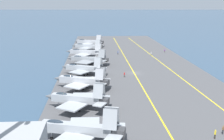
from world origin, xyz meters
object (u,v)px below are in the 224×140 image
Objects in this scene: crew_blue_vest at (118,52)px; parked_jet_third at (82,80)px; crew_brown_vest at (223,129)px; parked_jet_fifth at (88,59)px; parked_jet_seventh at (88,46)px; parked_jet_fourth at (84,68)px; parked_jet_second at (78,99)px; parked_jet_nearest at (79,129)px; crew_red_vest at (124,74)px; parked_jet_eighth at (89,42)px; crew_purple_vest at (165,51)px; parked_jet_sixth at (86,52)px; crew_white_vest at (151,54)px; crew_yellow_vest at (215,134)px.

parked_jet_third is at bearing 164.49° from crew_blue_vest.
parked_jet_third is at bearing 42.16° from crew_brown_vest.
parked_jet_fifth reaches higher than parked_jet_seventh.
parked_jet_second is at bearing 179.27° from parked_jet_fourth.
crew_brown_vest is at bearing -137.84° from parked_jet_third.
parked_jet_nearest reaches higher than crew_red_vest.
crew_brown_vest is 1.06× the size of crew_red_vest.
parked_jet_seventh is at bearing 178.42° from parked_jet_eighth.
crew_blue_vest is at bearing 8.43° from crew_brown_vest.
crew_red_vest is at bearing -165.81° from parked_jet_seventh.
parked_jet_seventh reaches higher than crew_red_vest.
parked_jet_third is 0.99× the size of parked_jet_eighth.
parked_jet_second is 30.50m from parked_jet_fourth.
parked_jet_fourth reaches higher than crew_brown_vest.
parked_jet_nearest is 9.74× the size of crew_purple_vest.
crew_red_vest is at bearing -102.51° from parked_jet_fourth.
parked_jet_fifth is at bearing 22.96° from crew_brown_vest.
parked_jet_fourth is at bearing 77.49° from crew_red_vest.
crew_white_vest is at bearing -83.36° from parked_jet_sixth.
parked_jet_second reaches higher than crew_purple_vest.
crew_purple_vest is at bearing -8.41° from crew_yellow_vest.
parked_jet_seventh is 37.71m from crew_purple_vest.
parked_jet_nearest is 9.75× the size of crew_brown_vest.
crew_blue_vest is (82.73, 12.27, -0.05)m from crew_brown_vest.
parked_jet_nearest reaches higher than crew_purple_vest.
crew_yellow_vest is at bearing 176.60° from crew_white_vest.
parked_jet_fourth is (46.08, 0.66, -0.14)m from parked_jet_nearest.
parked_jet_fourth is 8.91× the size of crew_white_vest.
parked_jet_fifth reaches higher than crew_white_vest.
parked_jet_second reaches higher than crew_yellow_vest.
parked_jet_second reaches higher than parked_jet_fifth.
parked_jet_second is 29.58m from crew_yellow_vest.
crew_white_vest is at bearing -57.58° from parked_jet_fifth.
crew_red_vest is (-36.89, 16.20, -0.07)m from crew_white_vest.
parked_jet_fifth is (46.55, -1.56, -0.16)m from parked_jet_second.
crew_red_vest is at bearing -26.19° from parked_jet_second.
parked_jet_eighth is 9.65× the size of crew_brown_vest.
crew_yellow_vest is (-46.25, -24.61, -1.54)m from parked_jet_fourth.
crew_white_vest is 1.07× the size of crew_red_vest.
parked_jet_nearest is 95.08m from crew_purple_vest.
parked_jet_sixth is 9.99× the size of crew_brown_vest.
crew_white_vest is (-13.65, -28.98, -1.58)m from parked_jet_seventh.
crew_blue_vest is at bearing -150.35° from parked_jet_eighth.
crew_red_vest is at bearing 151.22° from crew_purple_vest.
parked_jet_third is at bearing 177.60° from parked_jet_fifth.
parked_jet_third is 0.95× the size of parked_jet_sixth.
parked_jet_nearest is at bearing 89.60° from crew_yellow_vest.
parked_jet_second reaches higher than crew_blue_vest.
parked_jet_fourth reaches higher than parked_jet_seventh.
parked_jet_nearest is 1.04× the size of parked_jet_seventh.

